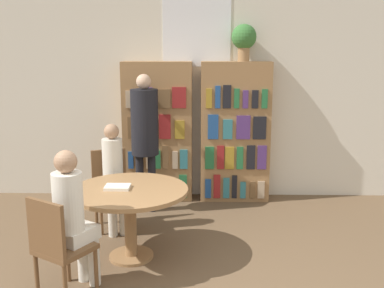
{
  "coord_description": "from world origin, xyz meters",
  "views": [
    {
      "loc": [
        0.06,
        -2.88,
        2.06
      ],
      "look_at": [
        -0.03,
        1.78,
        1.05
      ],
      "focal_mm": 42.0,
      "sensor_mm": 36.0,
      "label": 1
    }
  ],
  "objects_px": {
    "flower_vase": "(244,39)",
    "seated_reader_left": "(114,173)",
    "reading_table": "(130,201)",
    "seated_reader_right": "(73,213)",
    "librarian_standing": "(145,128)",
    "chair_left_side": "(111,184)",
    "chair_near_camera": "(57,244)",
    "bookshelf_left": "(158,132)",
    "bookshelf_right": "(235,132)"
  },
  "relations": [
    {
      "from": "reading_table",
      "to": "chair_near_camera",
      "type": "distance_m",
      "value": 0.91
    },
    {
      "from": "seated_reader_left",
      "to": "reading_table",
      "type": "bearing_deg",
      "value": 90.0
    },
    {
      "from": "seated_reader_right",
      "to": "chair_near_camera",
      "type": "bearing_deg",
      "value": -90.0
    },
    {
      "from": "seated_reader_left",
      "to": "seated_reader_right",
      "type": "relative_size",
      "value": 0.98
    },
    {
      "from": "reading_table",
      "to": "librarian_standing",
      "type": "distance_m",
      "value": 1.4
    },
    {
      "from": "bookshelf_right",
      "to": "seated_reader_left",
      "type": "relative_size",
      "value": 1.52
    },
    {
      "from": "bookshelf_right",
      "to": "reading_table",
      "type": "height_order",
      "value": "bookshelf_right"
    },
    {
      "from": "flower_vase",
      "to": "librarian_standing",
      "type": "xyz_separation_m",
      "value": [
        -1.24,
        -0.51,
        -1.08
      ]
    },
    {
      "from": "chair_left_side",
      "to": "librarian_standing",
      "type": "bearing_deg",
      "value": -149.45
    },
    {
      "from": "librarian_standing",
      "to": "flower_vase",
      "type": "bearing_deg",
      "value": 22.16
    },
    {
      "from": "flower_vase",
      "to": "librarian_standing",
      "type": "relative_size",
      "value": 0.27
    },
    {
      "from": "bookshelf_left",
      "to": "chair_near_camera",
      "type": "relative_size",
      "value": 2.1
    },
    {
      "from": "flower_vase",
      "to": "seated_reader_right",
      "type": "bearing_deg",
      "value": -123.59
    },
    {
      "from": "bookshelf_right",
      "to": "seated_reader_right",
      "type": "xyz_separation_m",
      "value": [
        -1.53,
        -2.43,
        -0.23
      ]
    },
    {
      "from": "librarian_standing",
      "to": "seated_reader_right",
      "type": "bearing_deg",
      "value": -100.97
    },
    {
      "from": "librarian_standing",
      "to": "chair_left_side",
      "type": "bearing_deg",
      "value": -126.65
    },
    {
      "from": "chair_left_side",
      "to": "seated_reader_left",
      "type": "height_order",
      "value": "seated_reader_left"
    },
    {
      "from": "bookshelf_left",
      "to": "flower_vase",
      "type": "height_order",
      "value": "flower_vase"
    },
    {
      "from": "chair_near_camera",
      "to": "chair_left_side",
      "type": "relative_size",
      "value": 1.0
    },
    {
      "from": "seated_reader_right",
      "to": "flower_vase",
      "type": "bearing_deg",
      "value": 87.62
    },
    {
      "from": "bookshelf_left",
      "to": "chair_left_side",
      "type": "distance_m",
      "value": 1.16
    },
    {
      "from": "reading_table",
      "to": "chair_near_camera",
      "type": "height_order",
      "value": "chair_near_camera"
    },
    {
      "from": "flower_vase",
      "to": "chair_near_camera",
      "type": "bearing_deg",
      "value": -123.45
    },
    {
      "from": "bookshelf_left",
      "to": "chair_left_side",
      "type": "height_order",
      "value": "bookshelf_left"
    },
    {
      "from": "reading_table",
      "to": "seated_reader_right",
      "type": "bearing_deg",
      "value": -121.2
    },
    {
      "from": "bookshelf_left",
      "to": "librarian_standing",
      "type": "bearing_deg",
      "value": -102.5
    },
    {
      "from": "seated_reader_left",
      "to": "chair_left_side",
      "type": "bearing_deg",
      "value": -90.0
    },
    {
      "from": "chair_near_camera",
      "to": "seated_reader_right",
      "type": "xyz_separation_m",
      "value": [
        0.09,
        0.16,
        0.21
      ]
    },
    {
      "from": "chair_left_side",
      "to": "librarian_standing",
      "type": "distance_m",
      "value": 0.83
    },
    {
      "from": "chair_near_camera",
      "to": "seated_reader_right",
      "type": "bearing_deg",
      "value": 90.0
    },
    {
      "from": "librarian_standing",
      "to": "reading_table",
      "type": "bearing_deg",
      "value": -89.88
    },
    {
      "from": "reading_table",
      "to": "seated_reader_right",
      "type": "xyz_separation_m",
      "value": [
        -0.38,
        -0.62,
        0.12
      ]
    },
    {
      "from": "bookshelf_right",
      "to": "flower_vase",
      "type": "relative_size",
      "value": 3.95
    },
    {
      "from": "bookshelf_left",
      "to": "flower_vase",
      "type": "xyz_separation_m",
      "value": [
        1.13,
        0.0,
        1.23
      ]
    },
    {
      "from": "reading_table",
      "to": "seated_reader_left",
      "type": "bearing_deg",
      "value": 112.8
    },
    {
      "from": "bookshelf_right",
      "to": "seated_reader_left",
      "type": "height_order",
      "value": "bookshelf_right"
    },
    {
      "from": "bookshelf_left",
      "to": "bookshelf_right",
      "type": "height_order",
      "value": "same"
    },
    {
      "from": "seated_reader_left",
      "to": "seated_reader_right",
      "type": "distance_m",
      "value": 1.29
    },
    {
      "from": "flower_vase",
      "to": "seated_reader_left",
      "type": "relative_size",
      "value": 0.39
    },
    {
      "from": "reading_table",
      "to": "chair_near_camera",
      "type": "relative_size",
      "value": 1.28
    },
    {
      "from": "bookshelf_left",
      "to": "bookshelf_right",
      "type": "bearing_deg",
      "value": -0.02
    },
    {
      "from": "reading_table",
      "to": "flower_vase",
      "type": "bearing_deg",
      "value": 55.62
    },
    {
      "from": "bookshelf_right",
      "to": "chair_left_side",
      "type": "bearing_deg",
      "value": -147.11
    },
    {
      "from": "bookshelf_right",
      "to": "flower_vase",
      "type": "xyz_separation_m",
      "value": [
        0.09,
        0.0,
        1.23
      ]
    },
    {
      "from": "reading_table",
      "to": "seated_reader_right",
      "type": "distance_m",
      "value": 0.74
    },
    {
      "from": "bookshelf_left",
      "to": "reading_table",
      "type": "relative_size",
      "value": 1.64
    },
    {
      "from": "reading_table",
      "to": "librarian_standing",
      "type": "xyz_separation_m",
      "value": [
        -0.0,
        1.31,
        0.49
      ]
    },
    {
      "from": "bookshelf_right",
      "to": "seated_reader_right",
      "type": "relative_size",
      "value": 1.5
    },
    {
      "from": "flower_vase",
      "to": "chair_near_camera",
      "type": "height_order",
      "value": "flower_vase"
    },
    {
      "from": "chair_near_camera",
      "to": "chair_left_side",
      "type": "height_order",
      "value": "same"
    }
  ]
}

